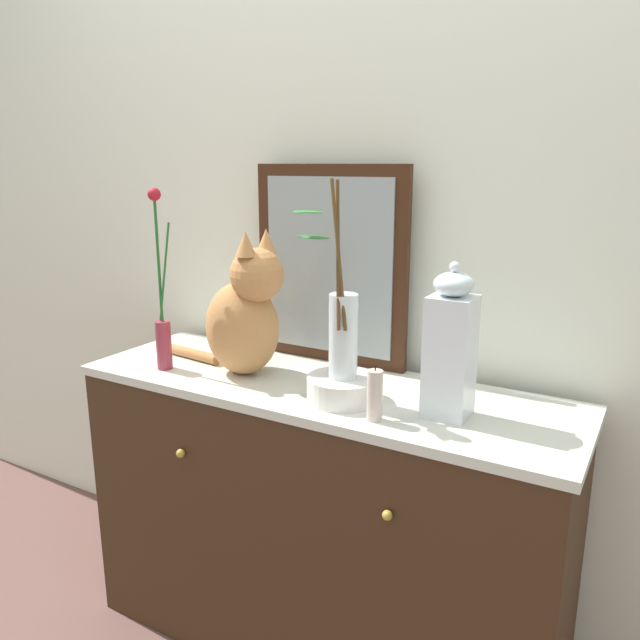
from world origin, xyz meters
The scene contains 9 objects.
wall_back centered at (0.00, 0.30, 1.30)m, with size 4.40×0.08×2.60m, color silver.
sideboard centered at (0.00, 0.00, 0.42)m, with size 1.39×0.46×0.83m.
mirror_leaning centered at (-0.08, 0.20, 1.12)m, with size 0.49×0.03×0.58m.
cat_sitting centered at (-0.23, -0.03, 1.00)m, with size 0.44×0.21×0.41m.
vase_slim_green centered at (-0.46, -0.11, 0.98)m, with size 0.07×0.04×0.52m.
bowl_porcelain centered at (0.11, -0.07, 0.86)m, with size 0.18×0.18×0.06m, color silver.
vase_glass_clear centered at (0.10, -0.07, 1.02)m, with size 0.15×0.13×0.49m.
jar_lidded_porcelain centered at (0.37, -0.03, 1.00)m, with size 0.10×0.10×0.37m.
candle_pillar centered at (0.23, -0.15, 0.89)m, with size 0.04×0.04×0.13m.
Camera 1 is at (0.80, -1.38, 1.41)m, focal length 34.92 mm.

